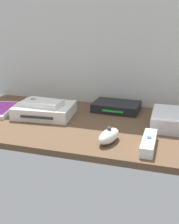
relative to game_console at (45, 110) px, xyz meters
The scene contains 8 objects.
ground_plane 18.77cm from the game_console, ahead, with size 100.00×48.00×2.00cm, color brown.
back_wall 41.55cm from the game_console, 50.64° to the left, with size 110.00×1.20×64.00cm, color silver.
game_console is the anchor object (origin of this frame).
mini_computer 48.13cm from the game_console, ahead, with size 17.17×17.17×5.30cm.
network_router 28.26cm from the game_console, 28.98° to the left, with size 18.39×12.82×3.40cm.
remote_wand 43.64cm from the game_console, 22.18° to the right, with size 3.62×14.80×3.40cm.
remote_nunchuk 32.92cm from the game_console, 29.43° to the right, with size 6.79×10.79×5.10cm.
remote_classic_pad 3.48cm from the game_console, 93.27° to the right, with size 14.90×8.94×2.40cm.
Camera 1 is at (27.30, -89.44, 35.74)cm, focal length 45.27 mm.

